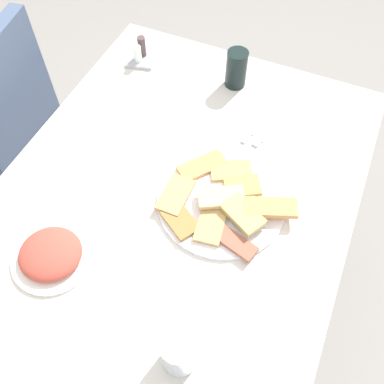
# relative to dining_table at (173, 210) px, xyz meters

# --- Properties ---
(ground_plane) EXTENTS (6.00, 6.00, 0.00)m
(ground_plane) POSITION_rel_dining_table_xyz_m (0.00, 0.00, -0.67)
(ground_plane) COLOR gray
(dining_table) EXTENTS (1.24, 0.92, 0.74)m
(dining_table) POSITION_rel_dining_table_xyz_m (0.00, 0.00, 0.00)
(dining_table) COLOR silver
(dining_table) RESTS_ON ground_plane
(dining_chair) EXTENTS (0.48, 0.48, 0.92)m
(dining_chair) POSITION_rel_dining_table_xyz_m (0.14, 0.77, -0.15)
(dining_chair) COLOR #485977
(dining_chair) RESTS_ON ground_plane
(pide_platter) EXTENTS (0.34, 0.37, 0.04)m
(pide_platter) POSITION_rel_dining_table_xyz_m (0.03, -0.13, 0.09)
(pide_platter) COLOR white
(pide_platter) RESTS_ON dining_table
(salad_plate_greens) EXTENTS (0.20, 0.20, 0.05)m
(salad_plate_greens) POSITION_rel_dining_table_xyz_m (-0.28, 0.19, 0.09)
(salad_plate_greens) COLOR white
(salad_plate_greens) RESTS_ON dining_table
(soda_can) EXTENTS (0.07, 0.07, 0.12)m
(soda_can) POSITION_rel_dining_table_xyz_m (0.47, -0.00, 0.13)
(soda_can) COLOR black
(soda_can) RESTS_ON dining_table
(drinking_glass) EXTENTS (0.07, 0.07, 0.12)m
(drinking_glass) POSITION_rel_dining_table_xyz_m (-0.37, -0.19, 0.13)
(drinking_glass) COLOR silver
(drinking_glass) RESTS_ON dining_table
(paper_napkin) EXTENTS (0.14, 0.14, 0.00)m
(paper_napkin) POSITION_rel_dining_table_xyz_m (0.34, -0.15, 0.07)
(paper_napkin) COLOR white
(paper_napkin) RESTS_ON dining_table
(fork) EXTENTS (0.18, 0.06, 0.00)m
(fork) POSITION_rel_dining_table_xyz_m (0.34, -0.16, 0.08)
(fork) COLOR silver
(fork) RESTS_ON paper_napkin
(spoon) EXTENTS (0.19, 0.06, 0.00)m
(spoon) POSITION_rel_dining_table_xyz_m (0.34, -0.13, 0.08)
(spoon) COLOR silver
(spoon) RESTS_ON paper_napkin
(condiment_caddy) EXTENTS (0.11, 0.11, 0.08)m
(condiment_caddy) POSITION_rel_dining_table_xyz_m (0.45, 0.33, 0.10)
(condiment_caddy) COLOR #B2B2B7
(condiment_caddy) RESTS_ON dining_table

